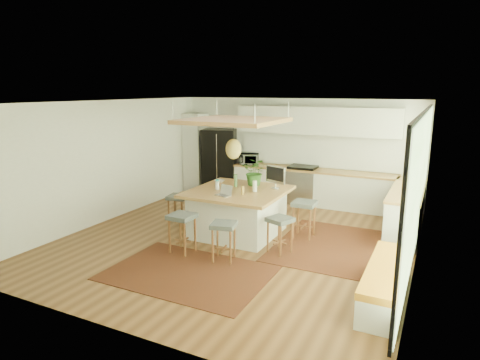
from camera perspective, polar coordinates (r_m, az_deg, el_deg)
The scene contains 36 objects.
floor at distance 8.33m, azimuth -0.28°, elevation -8.21°, with size 7.00×7.00×0.00m, color #543118.
ceiling at distance 7.80m, azimuth -0.31°, elevation 10.69°, with size 7.00×7.00×0.00m, color white.
wall_back at distance 11.16m, azimuth 7.76°, elevation 4.14°, with size 6.50×6.50×0.00m, color silver.
wall_front at distance 5.17m, azimuth -17.95°, elevation -6.09°, with size 6.50×6.50×0.00m, color silver.
wall_left at distance 9.82m, azimuth -17.54°, elevation 2.55°, with size 7.00×7.00×0.00m, color silver.
wall_right at distance 7.16m, azimuth 23.68°, elevation -1.44°, with size 7.00×7.00×0.00m, color silver.
window_wall at distance 7.15m, azimuth 23.47°, elevation -1.03°, with size 0.10×6.20×2.60m, color black, non-canonical shape.
pantry at distance 12.16m, azimuth -6.09°, elevation 3.79°, with size 0.55×0.60×2.25m, color silver.
back_counter_base at distance 10.87m, azimuth 9.83°, elevation -1.04°, with size 4.20×0.60×0.88m, color silver.
back_counter_top at distance 10.77m, azimuth 9.92°, elevation 1.34°, with size 4.24×0.64×0.05m, color olive.
backsplash at distance 10.98m, azimuth 10.45°, elevation 3.91°, with size 4.20×0.02×0.80m, color white.
upper_cabinets at distance 10.74m, azimuth 10.38°, elevation 8.03°, with size 4.20×0.34×0.70m, color silver.
range at distance 10.92m, azimuth 8.59°, elevation -0.60°, with size 0.76×0.62×1.00m, color #A5A5AA, non-canonical shape.
right_counter_base at distance 9.34m, azimuth 21.87°, elevation -4.00°, with size 0.60×2.50×0.88m, color silver.
right_counter_top at distance 9.23m, azimuth 22.10°, elevation -1.26°, with size 0.64×2.54×0.05m, color olive.
window_bench at distance 6.40m, azimuth 19.48°, elevation -13.17°, with size 0.52×2.00×0.50m, color silver, non-canonical shape.
ceiling_panel at distance 8.34m, azimuth -0.93°, elevation 6.32°, with size 1.86×1.86×0.80m, color olive, non-canonical shape.
rug_near at distance 6.96m, azimuth -7.14°, elevation -12.58°, with size 2.60×1.80×0.01m, color black.
rug_right at distance 8.23m, azimuth 11.78°, elevation -8.73°, with size 1.80×2.60×0.01m, color black.
fridge at distance 11.78m, azimuth -2.82°, elevation 2.58°, with size 0.91×0.72×1.84m, color black, non-canonical shape.
island at distance 8.52m, azimuth -0.27°, elevation -4.45°, with size 1.85×1.85×0.93m, color olive, non-canonical shape.
stool_near_left at distance 7.66m, azimuth -7.94°, elevation -7.39°, with size 0.43×0.43×0.73m, color #404547, non-canonical shape.
stool_near_right at distance 7.26m, azimuth -2.25°, elevation -8.43°, with size 0.41×0.41×0.69m, color #404547, non-canonical shape.
stool_right_front at distance 7.61m, azimuth 5.49°, elevation -7.48°, with size 0.40×0.40×0.67m, color #404547, non-canonical shape.
stool_right_back at distance 8.45m, azimuth 8.79°, elevation -5.52°, with size 0.44×0.44×0.75m, color #404547, non-canonical shape.
stool_left_side at distance 9.14m, azimuth -8.49°, elevation -4.13°, with size 0.41×0.41×0.69m, color #404547, non-canonical shape.
laptop at distance 7.93m, azimuth -2.37°, elevation -1.35°, with size 0.28×0.30×0.21m, color #A5A5AA, non-canonical shape.
monitor at distance 8.50m, azimuth 4.91°, elevation 0.52°, with size 0.51×0.18×0.48m, color #A5A5AA, non-canonical shape.
microwave at distance 11.29m, azimuth 1.22°, elevation 3.07°, with size 0.52×0.29×0.35m, color #A5A5AA.
island_plant at distance 8.77m, azimuth 2.11°, elevation 0.73°, with size 0.53×0.59×0.46m, color #1E4C19.
island_bowl at distance 9.10m, azimuth -2.86°, elevation -0.17°, with size 0.21×0.21×0.05m, color silver.
island_bottle_0 at distance 8.71m, azimuth -3.22°, elevation -0.28°, with size 0.07×0.07×0.19m, color #2FB9BD.
island_bottle_1 at distance 8.42m, azimuth -3.16°, elevation -0.71°, with size 0.07×0.07×0.19m, color silver.
island_bottle_2 at distance 8.00m, azimuth 0.38°, elevation -1.40°, with size 0.07×0.07×0.19m, color #AD8239.
island_bottle_3 at distance 8.27m, azimuth 2.05°, elevation -0.95°, with size 0.07×0.07×0.19m, color silver.
island_bottle_4 at distance 8.68m, azimuth -0.72°, elevation -0.31°, with size 0.07×0.07×0.19m, color #588650.
Camera 1 is at (3.48, -6.98, 2.94)m, focal length 30.96 mm.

